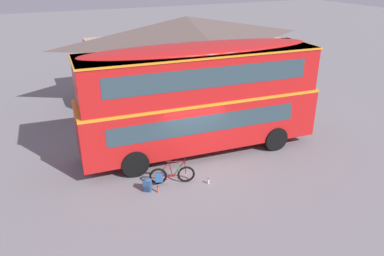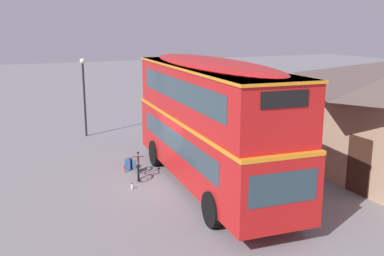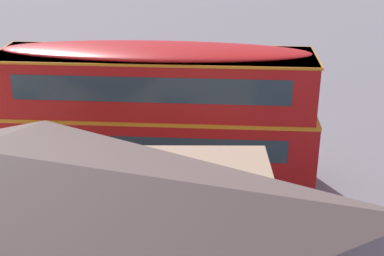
# 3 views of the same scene
# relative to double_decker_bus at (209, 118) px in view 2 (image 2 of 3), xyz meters

# --- Properties ---
(ground_plane) EXTENTS (120.00, 120.00, 0.00)m
(ground_plane) POSITION_rel_double_decker_bus_xyz_m (-0.81, -0.96, -2.64)
(ground_plane) COLOR slate
(double_decker_bus) EXTENTS (10.54, 3.28, 4.79)m
(double_decker_bus) POSITION_rel_double_decker_bus_xyz_m (0.00, 0.00, 0.00)
(double_decker_bus) COLOR black
(double_decker_bus) RESTS_ON ground
(touring_bicycle) EXTENTS (1.70, 0.66, 0.99)m
(touring_bicycle) POSITION_rel_double_decker_bus_xyz_m (-2.24, -2.06, -2.27)
(touring_bicycle) COLOR black
(touring_bicycle) RESTS_ON ground
(backpack_on_ground) EXTENTS (0.38, 0.36, 0.51)m
(backpack_on_ground) POSITION_rel_double_decker_bus_xyz_m (-3.22, -2.17, -2.38)
(backpack_on_ground) COLOR #2D4C7A
(backpack_on_ground) RESTS_ON ground
(water_bottle_red_squeeze) EXTENTS (0.07, 0.07, 0.25)m
(water_bottle_red_squeeze) POSITION_rel_double_decker_bus_xyz_m (-2.91, -2.43, -2.52)
(water_bottle_red_squeeze) COLOR #D84C33
(water_bottle_red_squeeze) RESTS_ON ground
(water_bottle_clear_plastic) EXTENTS (0.08, 0.08, 0.22)m
(water_bottle_clear_plastic) POSITION_rel_double_decker_bus_xyz_m (-0.94, -2.70, -2.54)
(water_bottle_clear_plastic) COLOR silver
(water_bottle_clear_plastic) RESTS_ON ground
(street_lamp) EXTENTS (0.28, 0.28, 4.22)m
(street_lamp) POSITION_rel_double_decker_bus_xyz_m (-9.84, -2.62, -0.00)
(street_lamp) COLOR black
(street_lamp) RESTS_ON ground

